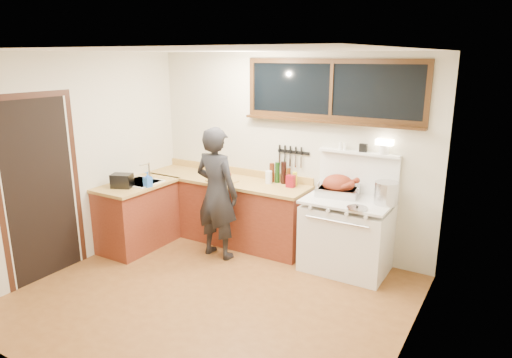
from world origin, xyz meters
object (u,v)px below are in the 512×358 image
Objects in this scene: roast_turkey at (338,187)px; cutting_board at (222,178)px; vintage_stove at (347,233)px; man at (217,193)px.

cutting_board is at bearing -172.39° from roast_turkey.
cutting_board is (-1.74, -0.12, 0.48)m from vintage_stove.
man is 4.14× the size of cutting_board.
vintage_stove is at bearing 4.04° from cutting_board.
roast_turkey is at bearing 7.61° from cutting_board.
roast_turkey reaches higher than cutting_board.
man is 0.40m from cutting_board.
vintage_stove is at bearing -27.35° from roast_turkey.
vintage_stove is 1.81m from cutting_board.
cutting_board is (-0.16, 0.36, 0.10)m from man.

